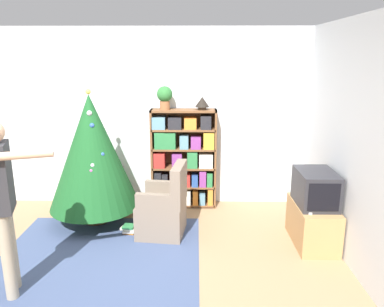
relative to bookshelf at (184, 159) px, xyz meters
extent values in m
plane|color=#9E7A56|center=(-0.57, -1.81, -0.73)|extent=(14.00, 14.00, 0.00)
cube|color=silver|center=(-0.57, 0.21, 0.57)|extent=(8.00, 0.10, 2.60)
cube|color=silver|center=(1.87, -1.81, 0.57)|extent=(0.10, 8.00, 2.60)
cube|color=#3D4C70|center=(-0.91, -1.56, -0.73)|extent=(2.24, 2.14, 0.01)
cube|color=brown|center=(-0.46, 0.01, 0.00)|extent=(0.03, 0.27, 1.45)
cube|color=brown|center=(0.46, 0.01, 0.00)|extent=(0.03, 0.27, 1.45)
cube|color=brown|center=(0.00, 0.01, 0.71)|extent=(0.95, 0.27, 0.03)
cube|color=brown|center=(0.00, 0.14, 0.00)|extent=(0.95, 0.01, 1.45)
cube|color=brown|center=(0.00, 0.01, -0.70)|extent=(0.92, 0.27, 0.03)
cube|color=#5B899E|center=(-0.40, -0.03, -0.57)|extent=(0.07, 0.20, 0.24)
cube|color=#284C93|center=(-0.28, -0.03, -0.57)|extent=(0.07, 0.19, 0.23)
cube|color=#232328|center=(-0.16, -0.01, -0.60)|extent=(0.09, 0.24, 0.17)
cube|color=#2D7A42|center=(-0.06, -0.02, -0.60)|extent=(0.08, 0.22, 0.17)
cube|color=beige|center=(0.06, -0.02, -0.58)|extent=(0.08, 0.22, 0.21)
cube|color=orange|center=(0.17, -0.01, -0.58)|extent=(0.08, 0.25, 0.22)
cube|color=#5B899E|center=(0.27, 0.00, -0.60)|extent=(0.08, 0.26, 0.17)
cube|color=orange|center=(0.39, -0.02, -0.57)|extent=(0.07, 0.22, 0.24)
cube|color=brown|center=(0.00, 0.01, -0.42)|extent=(0.92, 0.27, 0.03)
cube|color=#232328|center=(-0.38, -0.01, -0.30)|extent=(0.10, 0.24, 0.21)
cube|color=#232328|center=(-0.28, -0.03, -0.31)|extent=(0.09, 0.19, 0.18)
cube|color=#B22D28|center=(-0.17, -0.03, -0.31)|extent=(0.07, 0.20, 0.18)
cube|color=orange|center=(-0.05, -0.01, -0.31)|extent=(0.10, 0.24, 0.17)
cube|color=#B22D28|center=(0.05, -0.03, -0.32)|extent=(0.08, 0.20, 0.16)
cube|color=#284C93|center=(0.16, -0.02, -0.32)|extent=(0.09, 0.21, 0.17)
cube|color=#843889|center=(0.28, -0.03, -0.28)|extent=(0.10, 0.20, 0.23)
cube|color=#2D7A42|center=(0.38, -0.02, -0.30)|extent=(0.08, 0.21, 0.20)
cube|color=brown|center=(0.00, 0.01, -0.13)|extent=(0.92, 0.27, 0.03)
cube|color=#B22D28|center=(-0.35, -0.03, -0.01)|extent=(0.16, 0.20, 0.22)
cube|color=#843889|center=(-0.10, -0.01, -0.01)|extent=(0.14, 0.23, 0.21)
cube|color=#2D7A42|center=(0.13, -0.02, 0.00)|extent=(0.15, 0.23, 0.24)
cube|color=beige|center=(0.32, -0.02, -0.02)|extent=(0.20, 0.23, 0.20)
cube|color=brown|center=(0.00, 0.01, 0.15)|extent=(0.92, 0.27, 0.03)
cube|color=#2D7A42|center=(-0.34, -0.02, 0.29)|extent=(0.15, 0.22, 0.24)
cube|color=#2D7A42|center=(-0.19, -0.03, 0.29)|extent=(0.15, 0.21, 0.23)
cube|color=#5B899E|center=(0.01, -0.02, 0.26)|extent=(0.12, 0.22, 0.19)
cube|color=#843889|center=(0.18, -0.01, 0.26)|extent=(0.14, 0.23, 0.17)
cube|color=gold|center=(0.36, 0.00, 0.29)|extent=(0.15, 0.26, 0.24)
cube|color=brown|center=(0.00, 0.01, 0.44)|extent=(0.92, 0.27, 0.03)
cube|color=#5B899E|center=(-0.36, 0.00, 0.54)|extent=(0.19, 0.25, 0.17)
cube|color=#232328|center=(-0.12, -0.01, 0.54)|extent=(0.19, 0.24, 0.17)
cube|color=orange|center=(0.10, 0.00, 0.53)|extent=(0.17, 0.26, 0.16)
cube|color=#232328|center=(0.32, -0.02, 0.55)|extent=(0.15, 0.23, 0.19)
cube|color=tan|center=(1.58, -1.15, -0.49)|extent=(0.44, 0.82, 0.49)
cube|color=#28282D|center=(1.58, -1.15, -0.03)|extent=(0.42, 0.59, 0.41)
cube|color=black|center=(1.58, -1.45, -0.03)|extent=(0.35, 0.01, 0.32)
cube|color=white|center=(1.44, -1.40, -0.23)|extent=(0.04, 0.12, 0.02)
cylinder|color=#4C3323|center=(-1.18, -0.56, -0.68)|extent=(0.36, 0.36, 0.10)
cylinder|color=brown|center=(-1.18, -0.56, -0.57)|extent=(0.08, 0.08, 0.12)
cone|color=#195123|center=(-1.18, -0.56, 0.24)|extent=(1.19, 1.19, 1.51)
sphere|color=#335BB2|center=(-1.13, -0.69, 0.62)|extent=(0.06, 0.06, 0.06)
sphere|color=gold|center=(-1.47, -0.50, 0.22)|extent=(0.04, 0.04, 0.04)
sphere|color=#B74C93|center=(-1.20, -0.16, -0.07)|extent=(0.07, 0.07, 0.07)
sphere|color=silver|center=(-1.10, -0.87, 0.15)|extent=(0.05, 0.05, 0.05)
sphere|color=silver|center=(-1.16, -0.64, 0.77)|extent=(0.07, 0.07, 0.07)
sphere|color=#B74C93|center=(-1.12, -0.90, 0.09)|extent=(0.05, 0.05, 0.05)
sphere|color=#335BB2|center=(-1.00, -0.76, 0.26)|extent=(0.05, 0.05, 0.05)
sphere|color=#B74C93|center=(-0.84, -0.39, -0.02)|extent=(0.06, 0.06, 0.06)
sphere|color=#E5CC4C|center=(-1.18, -0.56, 1.03)|extent=(0.07, 0.07, 0.07)
cube|color=#7A6B5B|center=(-0.26, -0.94, -0.52)|extent=(0.62, 0.62, 0.42)
cube|color=#7A6B5B|center=(-0.03, -0.96, -0.06)|extent=(0.19, 0.57, 0.50)
cube|color=#7A6B5B|center=(-0.23, -0.70, -0.21)|extent=(0.51, 0.14, 0.20)
cube|color=#7A6B5B|center=(-0.28, -1.17, -0.21)|extent=(0.51, 0.14, 0.20)
cylinder|color=#9E937F|center=(-1.58, -2.10, -0.31)|extent=(0.11, 0.11, 0.84)
cylinder|color=#9E937F|center=(-1.53, -2.27, -0.31)|extent=(0.11, 0.11, 0.84)
cylinder|color=#DBAD89|center=(-1.62, -1.99, 0.39)|extent=(0.07, 0.07, 0.50)
cylinder|color=#DBAD89|center=(-1.26, -2.30, 0.66)|extent=(0.48, 0.22, 0.07)
cube|color=white|center=(-1.04, -2.22, 0.66)|extent=(0.12, 0.07, 0.03)
cylinder|color=#935B38|center=(-0.27, 0.01, 0.78)|extent=(0.14, 0.14, 0.12)
sphere|color=#2D7033|center=(-0.27, 0.01, 0.94)|extent=(0.22, 0.22, 0.22)
cylinder|color=#473828|center=(0.26, 0.01, 0.74)|extent=(0.12, 0.12, 0.04)
cone|color=black|center=(0.26, 0.01, 0.83)|extent=(0.20, 0.20, 0.14)
cube|color=orange|center=(-0.67, -0.94, -0.72)|extent=(0.16, 0.13, 0.03)
cube|color=beige|center=(-0.66, -0.95, -0.69)|extent=(0.18, 0.14, 0.02)
cube|color=beige|center=(-0.67, -0.93, -0.66)|extent=(0.23, 0.19, 0.03)
cube|color=#2D7A42|center=(-0.67, -0.95, -0.63)|extent=(0.16, 0.16, 0.03)
camera|label=1|loc=(0.19, -5.29, 1.45)|focal=35.00mm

